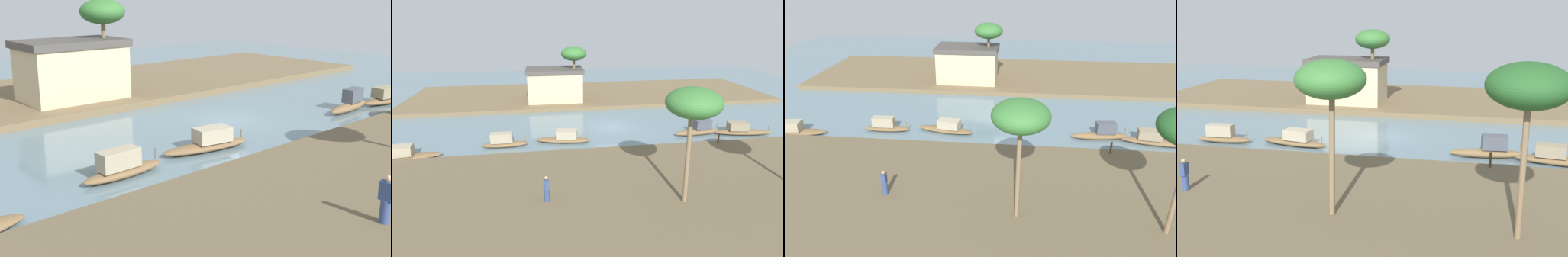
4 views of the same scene
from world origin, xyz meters
TOP-DOWN VIEW (x-y plane):
  - river_water at (0.00, 0.00)m, footprint 73.79×73.79m
  - riverbank_left at (0.00, -13.31)m, footprint 47.16×14.50m
  - riverbank_right at (0.00, 13.31)m, footprint 47.16×14.50m
  - sampan_downstream_large at (7.55, -3.42)m, footprint 4.60×1.30m
  - sampan_midstream at (11.47, -3.99)m, footprint 5.35×1.89m
  - sampan_open_hull at (-4.97, -3.41)m, footprint 4.84×1.95m
  - sampan_upstream_small at (-10.10, -3.68)m, footprint 3.85×1.06m
  - sampan_with_tall_canopy at (-17.40, -5.17)m, footprint 5.32×1.86m
  - person_on_near_bank at (-6.78, -13.33)m, footprint 0.33×0.46m
  - mooring_post at (7.58, -6.63)m, footprint 0.14×0.14m
  - palm_tree_left_near at (0.95, -14.45)m, footprint 2.94×2.94m
  - palm_tree_right_tall at (-2.61, 9.65)m, footprint 3.06×3.06m
  - riverside_building at (-4.99, 9.91)m, footprint 6.94×4.50m

SIDE VIEW (x-z plane):
  - river_water at x=0.00m, z-range 0.00..0.00m
  - riverbank_left at x=0.00m, z-range 0.00..0.44m
  - riverbank_right at x=0.00m, z-range 0.00..0.44m
  - sampan_with_tall_canopy at x=-17.40m, z-range -0.17..0.98m
  - sampan_open_hull at x=-4.97m, z-range -0.15..0.97m
  - sampan_midstream at x=11.47m, z-range -0.17..1.01m
  - sampan_upstream_small at x=-10.10m, z-range -0.15..1.09m
  - sampan_downstream_large at x=7.55m, z-range -0.21..1.21m
  - mooring_post at x=7.58m, z-range 0.44..1.29m
  - person_on_near_bank at x=-6.78m, z-range 0.40..1.97m
  - riverside_building at x=-4.99m, z-range 0.47..4.44m
  - palm_tree_right_tall at x=-2.61m, z-range 2.79..9.35m
  - palm_tree_left_near at x=0.95m, z-range 2.86..9.47m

